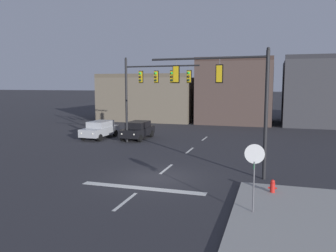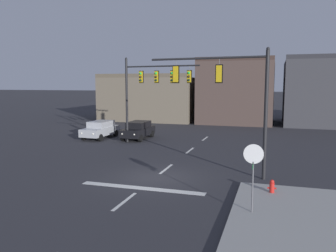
# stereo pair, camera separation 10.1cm
# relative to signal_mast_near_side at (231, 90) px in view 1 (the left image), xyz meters

# --- Properties ---
(ground_plane) EXTENTS (400.00, 400.00, 0.00)m
(ground_plane) POSITION_rel_signal_mast_near_side_xyz_m (-3.80, -1.64, -4.74)
(ground_plane) COLOR #2B2B30
(sidewalk_near_corner) EXTENTS (5.00, 8.00, 0.15)m
(sidewalk_near_corner) POSITION_rel_signal_mast_near_side_xyz_m (3.31, -5.64, -4.67)
(sidewalk_near_corner) COLOR gray
(sidewalk_near_corner) RESTS_ON ground
(stop_bar_paint) EXTENTS (6.40, 0.50, 0.01)m
(stop_bar_paint) POSITION_rel_signal_mast_near_side_xyz_m (-3.80, -3.64, -4.74)
(stop_bar_paint) COLOR silver
(stop_bar_paint) RESTS_ON ground
(lane_centreline) EXTENTS (0.16, 26.40, 0.01)m
(lane_centreline) POSITION_rel_signal_mast_near_side_xyz_m (-3.80, 0.36, -4.74)
(lane_centreline) COLOR silver
(lane_centreline) RESTS_ON ground
(signal_mast_near_side) EXTENTS (6.69, 0.85, 6.98)m
(signal_mast_near_side) POSITION_rel_signal_mast_near_side_xyz_m (0.00, 0.00, 0.00)
(signal_mast_near_side) COLOR black
(signal_mast_near_side) RESTS_ON ground
(signal_mast_far_side) EXTENTS (6.69, 1.01, 7.31)m
(signal_mast_far_side) POSITION_rel_signal_mast_near_side_xyz_m (-7.74, 8.24, 0.28)
(signal_mast_far_side) COLOR black
(signal_mast_far_side) RESTS_ON ground
(stop_sign) EXTENTS (0.76, 0.64, 2.83)m
(stop_sign) POSITION_rel_signal_mast_near_side_xyz_m (1.62, -5.66, -2.60)
(stop_sign) COLOR #56565B
(stop_sign) RESTS_ON ground
(car_lot_nearside) EXTENTS (2.05, 4.51, 1.61)m
(car_lot_nearside) POSITION_rel_signal_mast_near_side_xyz_m (-13.20, 9.64, -3.89)
(car_lot_nearside) COLOR #9EA0A5
(car_lot_nearside) RESTS_ON ground
(car_lot_middle) EXTENTS (1.96, 4.48, 1.61)m
(car_lot_middle) POSITION_rel_signal_mast_near_side_xyz_m (-9.69, 10.34, -3.89)
(car_lot_middle) COLOR black
(car_lot_middle) RESTS_ON ground
(fire_hydrant) EXTENTS (0.40, 0.30, 0.75)m
(fire_hydrant) POSITION_rel_signal_mast_near_side_xyz_m (2.33, -2.91, -4.42)
(fire_hydrant) COLOR red
(fire_hydrant) RESTS_ON ground
(building_row) EXTENTS (50.63, 13.61, 10.14)m
(building_row) POSITION_rel_signal_mast_near_side_xyz_m (3.81, 28.02, -0.96)
(building_row) COLOR #665B4C
(building_row) RESTS_ON ground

